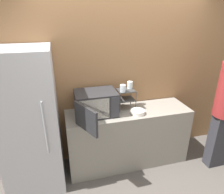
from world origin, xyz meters
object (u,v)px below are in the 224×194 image
at_px(dish_rack, 126,95).
at_px(glass_back_right, 130,85).
at_px(glass_front_left, 123,88).
at_px(bowl, 138,112).
at_px(microwave, 95,104).
at_px(refrigerator, 30,123).

relative_size(dish_rack, glass_back_right, 2.82).
distance_m(glass_front_left, bowl, 0.40).
relative_size(microwave, glass_back_right, 7.96).
xyz_separation_m(dish_rack, refrigerator, (-1.33, -0.16, -0.17)).
bearing_deg(glass_front_left, refrigerator, -175.25).
xyz_separation_m(dish_rack, bowl, (0.11, -0.22, -0.18)).
bearing_deg(refrigerator, glass_front_left, 4.75).
bearing_deg(refrigerator, bowl, -2.36).
height_order(glass_back_right, bowl, glass_back_right).
distance_m(glass_front_left, glass_back_right, 0.18).
xyz_separation_m(glass_front_left, refrigerator, (-1.26, -0.10, -0.31)).
height_order(microwave, glass_back_right, glass_back_right).
height_order(microwave, dish_rack, microwave).
height_order(glass_back_right, refrigerator, refrigerator).
distance_m(microwave, glass_front_left, 0.44).
xyz_separation_m(dish_rack, glass_back_right, (0.08, 0.05, 0.13)).
relative_size(dish_rack, refrigerator, 0.16).
distance_m(glass_front_left, refrigerator, 1.30).
relative_size(glass_front_left, glass_back_right, 1.00).
distance_m(microwave, glass_back_right, 0.59).
distance_m(dish_rack, glass_front_left, 0.16).
bearing_deg(refrigerator, dish_rack, 7.05).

